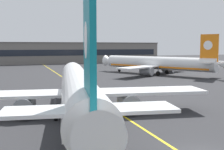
# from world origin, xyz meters

# --- Properties ---
(taxiway_centreline) EXTENTS (9.16, 179.80, 0.01)m
(taxiway_centreline) POSITION_xyz_m (0.00, 30.00, 0.00)
(taxiway_centreline) COLOR yellow
(taxiway_centreline) RESTS_ON ground
(airliner_foreground) EXTENTS (32.29, 41.16, 11.65)m
(airliner_foreground) POSITION_xyz_m (-5.78, 15.33, 3.37)
(airliner_foreground) COLOR white
(airliner_foreground) RESTS_ON ground
(airliner_background) EXTENTS (29.85, 37.26, 11.39)m
(airliner_background) POSITION_xyz_m (28.72, 54.61, 3.29)
(airliner_background) COLOR white
(airliner_background) RESTS_ON ground
(terminal_building) EXTENTS (111.42, 12.40, 10.12)m
(terminal_building) POSITION_xyz_m (8.62, 120.03, 5.07)
(terminal_building) COLOR slate
(terminal_building) RESTS_ON ground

